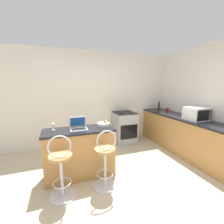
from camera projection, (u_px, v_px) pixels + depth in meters
ground_plane at (114, 193)px, 2.37m from camera, size 20.00×20.00×0.00m
wall_back at (86, 99)px, 4.21m from camera, size 12.00×0.06×2.60m
breakfast_bar at (80, 152)px, 2.78m from camera, size 1.26×0.52×0.90m
counter_right at (182, 134)px, 3.79m from camera, size 0.65×2.74×0.90m
bar_stool_near at (61, 169)px, 2.20m from camera, size 0.40×0.40×1.01m
bar_stool_far at (105, 161)px, 2.43m from camera, size 0.40×0.40×1.01m
laptop at (78, 126)px, 2.71m from camera, size 0.30×0.26×0.21m
microwave at (197, 114)px, 3.37m from camera, size 0.46×0.40×0.29m
stove_range at (125, 127)px, 4.38m from camera, size 0.59×0.61×0.91m
fruit_bowl at (104, 124)px, 2.92m from camera, size 0.25×0.25×0.11m
wine_glass_short at (53, 125)px, 2.63m from camera, size 0.07×0.07×0.13m
pepper_mill at (159, 106)px, 4.73m from camera, size 0.05×0.05×0.26m
mug_red at (167, 109)px, 4.54m from camera, size 0.09×0.08×0.09m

